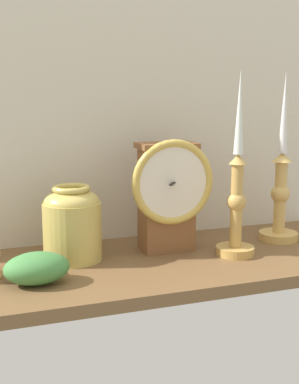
{
  "coord_description": "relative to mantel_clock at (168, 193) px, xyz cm",
  "views": [
    {
      "loc": [
        -32.05,
        -95.11,
        33.51
      ],
      "look_at": [
        1.35,
        0.0,
        14.0
      ],
      "focal_mm": 48.69,
      "sensor_mm": 36.0,
      "label": 1
    }
  ],
  "objects": [
    {
      "name": "mantel_clock",
      "position": [
        0.0,
        0.0,
        0.0
      ],
      "size": [
        17.67,
        10.18,
        24.12
      ],
      "color": "brown",
      "rests_on": "ground_plane"
    },
    {
      "name": "ivy_sprig",
      "position": [
        -28.94,
        -10.42,
        -9.77
      ],
      "size": [
        11.62,
        8.13,
        5.71
      ],
      "color": "#478A44",
      "rests_on": "ground_plane"
    },
    {
      "name": "candlestick_tall_left",
      "position": [
        27.03,
        -0.57,
        -1.2
      ],
      "size": [
        8.79,
        8.79,
        38.07
      ],
      "color": "tan",
      "rests_on": "ground_plane"
    },
    {
      "name": "ground_plane",
      "position": [
        -7.08,
        -4.5,
        -13.82
      ],
      "size": [
        100.0,
        36.0,
        2.4
      ],
      "primitive_type": "cube",
      "color": "brown"
    },
    {
      "name": "brass_vase_jar",
      "position": [
        -20.3,
        0.82,
        -4.72
      ],
      "size": [
        11.79,
        11.79,
        15.25
      ],
      "color": "#CEB559",
      "rests_on": "ground_plane"
    },
    {
      "name": "candlestick_tall_center",
      "position": [
        12.21,
        -7.26,
        -0.87
      ],
      "size": [
        8.02,
        8.02,
        38.01
      ],
      "color": "tan",
      "rests_on": "ground_plane"
    },
    {
      "name": "back_wall",
      "position": [
        -7.08,
        14.0,
        19.88
      ],
      "size": [
        120.0,
        2.0,
        65.0
      ],
      "primitive_type": "cube",
      "color": "beige",
      "rests_on": "ground_plane"
    }
  ]
}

